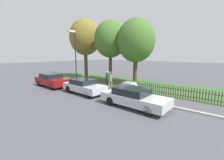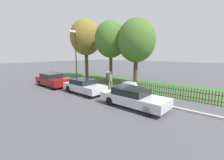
{
  "view_description": "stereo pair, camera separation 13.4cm",
  "coord_description": "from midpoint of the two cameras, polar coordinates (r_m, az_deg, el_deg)",
  "views": [
    {
      "loc": [
        5.77,
        -9.49,
        3.43
      ],
      "look_at": [
        -2.63,
        0.89,
        1.1
      ],
      "focal_mm": 24.0,
      "sensor_mm": 36.0,
      "label": 1
    },
    {
      "loc": [
        5.88,
        -9.41,
        3.43
      ],
      "look_at": [
        -2.63,
        0.89,
        1.1
      ],
      "focal_mm": 24.0,
      "sensor_mm": 36.0,
      "label": 2
    }
  ],
  "objects": [
    {
      "name": "ground_plane",
      "position": [
        11.62,
        7.07,
        -7.35
      ],
      "size": [
        120.0,
        120.0,
        0.0
      ],
      "primitive_type": "plane",
      "color": "#4C4C51"
    },
    {
      "name": "kerb_stone",
      "position": [
        11.68,
        7.34,
        -6.95
      ],
      "size": [
        33.34,
        0.2,
        0.12
      ],
      "primitive_type": "cube",
      "color": "#B2ADA3",
      "rests_on": "ground"
    },
    {
      "name": "grass_strip",
      "position": [
        16.45,
        17.37,
        -2.58
      ],
      "size": [
        33.34,
        6.02,
        0.01
      ],
      "primitive_type": "cube",
      "color": "#33602D",
      "rests_on": "ground"
    },
    {
      "name": "park_fence",
      "position": [
        13.65,
        12.78,
        -2.8
      ],
      "size": [
        33.34,
        0.05,
        0.97
      ],
      "color": "brown",
      "rests_on": "ground"
    },
    {
      "name": "parked_car_silver_hatchback",
      "position": [
        17.18,
        -22.13,
        0.04
      ],
      "size": [
        4.38,
        1.94,
        1.38
      ],
      "rotation": [
        0.0,
        0.0,
        -0.03
      ],
      "color": "maroon",
      "rests_on": "ground"
    },
    {
      "name": "parked_car_black_saloon",
      "position": [
        13.37,
        -10.92,
        -2.24
      ],
      "size": [
        4.17,
        1.89,
        1.26
      ],
      "rotation": [
        0.0,
        0.0,
        -0.04
      ],
      "color": "#BCBCC1",
      "rests_on": "ground"
    },
    {
      "name": "parked_car_navy_estate",
      "position": [
        9.94,
        7.92,
        -6.46
      ],
      "size": [
        4.49,
        1.92,
        1.25
      ],
      "rotation": [
        0.0,
        0.0,
        -0.03
      ],
      "color": "#BCBCC1",
      "rests_on": "ground"
    },
    {
      "name": "covered_motorcycle",
      "position": [
        13.41,
        6.51,
        -2.16
      ],
      "size": [
        1.99,
        0.93,
        1.02
      ],
      "rotation": [
        0.0,
        0.0,
        -0.01
      ],
      "color": "black",
      "rests_on": "ground"
    },
    {
      "name": "tree_nearest_kerb",
      "position": [
        22.34,
        -10.36,
        15.65
      ],
      "size": [
        4.39,
        4.39,
        8.3
      ],
      "color": "brown",
      "rests_on": "ground"
    },
    {
      "name": "tree_behind_motorcycle",
      "position": [
        18.79,
        -0.83,
        15.22
      ],
      "size": [
        3.9,
        3.9,
        7.45
      ],
      "color": "#473828",
      "rests_on": "ground"
    },
    {
      "name": "tree_mid_park",
      "position": [
        17.25,
        8.89,
        14.57
      ],
      "size": [
        4.17,
        4.17,
        7.3
      ],
      "color": "#473828",
      "rests_on": "ground"
    },
    {
      "name": "pedestrian_near_fence",
      "position": [
        14.22,
        -0.95,
        0.12
      ],
      "size": [
        0.48,
        0.48,
        1.8
      ],
      "rotation": [
        0.0,
        0.0,
        1.13
      ],
      "color": "#7F6B51",
      "rests_on": "ground"
    },
    {
      "name": "pedestrian_by_lamp",
      "position": [
        15.59,
        -1.99,
        0.75
      ],
      "size": [
        0.37,
        0.39,
        1.69
      ],
      "rotation": [
        0.0,
        0.0,
        1.65
      ],
      "color": "black",
      "rests_on": "ground"
    },
    {
      "name": "street_lamp",
      "position": [
        16.52,
        -14.26,
        10.35
      ],
      "size": [
        0.2,
        0.79,
        5.81
      ],
      "color": "black",
      "rests_on": "ground"
    }
  ]
}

